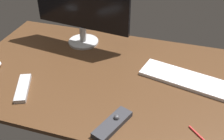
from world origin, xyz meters
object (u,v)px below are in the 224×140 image
(monitor, at_px, (81,3))
(pen, at_px, (202,138))
(tv_remote, at_px, (23,88))
(keyboard, at_px, (187,79))
(media_remote, at_px, (113,124))

(monitor, bearing_deg, pen, -31.13)
(tv_remote, bearing_deg, keyboard, 88.54)
(pen, bearing_deg, tv_remote, -139.96)
(media_remote, xyz_separation_m, tv_remote, (-0.45, 0.09, -0.00))
(keyboard, xyz_separation_m, pen, (0.08, -0.34, -0.00))
(tv_remote, bearing_deg, pen, 62.37)
(keyboard, bearing_deg, monitor, 174.86)
(keyboard, height_order, media_remote, media_remote)
(pen, bearing_deg, media_remote, -129.48)
(tv_remote, bearing_deg, monitor, 144.67)
(keyboard, bearing_deg, tv_remote, -145.08)
(keyboard, bearing_deg, pen, -63.57)
(monitor, relative_size, tv_remote, 2.92)
(media_remote, height_order, pen, media_remote)
(monitor, height_order, pen, monitor)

